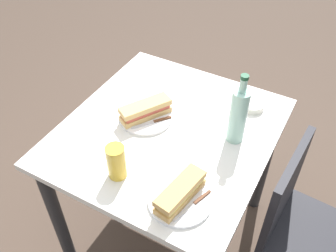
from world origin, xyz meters
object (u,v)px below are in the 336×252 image
(plate_near, at_px, (146,117))
(plate_far, at_px, (180,199))
(water_bottle, at_px, (238,115))
(knife_far, at_px, (194,203))
(baguette_sandwich_near, at_px, (145,110))
(dining_table, at_px, (168,151))
(chair_far, at_px, (300,226))
(knife_near, at_px, (154,122))
(baguette_sandwich_far, at_px, (180,192))
(olive_bowl, at_px, (252,105))
(beer_glass, at_px, (116,162))

(plate_near, height_order, plate_far, same)
(water_bottle, bearing_deg, knife_far, 0.30)
(baguette_sandwich_near, bearing_deg, dining_table, 83.05)
(chair_far, bearing_deg, knife_near, -89.27)
(plate_far, bearing_deg, knife_far, 92.34)
(plate_near, height_order, baguette_sandwich_near, baguette_sandwich_near)
(water_bottle, bearing_deg, baguette_sandwich_near, -79.49)
(plate_far, distance_m, knife_far, 0.06)
(knife_near, distance_m, plate_far, 0.41)
(baguette_sandwich_far, distance_m, olive_bowl, 0.61)
(plate_near, relative_size, knife_near, 1.57)
(plate_far, distance_m, water_bottle, 0.41)
(baguette_sandwich_near, xyz_separation_m, baguette_sandwich_far, (0.31, 0.33, 0.00))
(dining_table, distance_m, plate_far, 0.39)
(plate_near, relative_size, baguette_sandwich_near, 1.01)
(knife_near, height_order, beer_glass, beer_glass)
(plate_near, xyz_separation_m, water_bottle, (-0.07, 0.38, 0.12))
(plate_near, xyz_separation_m, baguette_sandwich_far, (0.31, 0.33, 0.04))
(water_bottle, bearing_deg, plate_far, -7.84)
(baguette_sandwich_near, height_order, plate_far, baguette_sandwich_near)
(plate_near, relative_size, baguette_sandwich_far, 1.03)
(dining_table, xyz_separation_m, plate_near, (-0.01, -0.12, 0.14))
(baguette_sandwich_near, bearing_deg, olive_bowl, 127.75)
(dining_table, relative_size, baguette_sandwich_far, 4.10)
(plate_far, height_order, water_bottle, water_bottle)
(dining_table, xyz_separation_m, knife_near, (0.00, -0.07, 0.15))
(chair_far, bearing_deg, baguette_sandwich_near, -90.69)
(chair_far, distance_m, baguette_sandwich_far, 0.60)
(baguette_sandwich_far, relative_size, knife_far, 1.28)
(knife_far, bearing_deg, baguette_sandwich_far, -87.66)
(beer_glass, bearing_deg, olive_bowl, 153.41)
(baguette_sandwich_far, bearing_deg, plate_far, 0.00)
(knife_near, height_order, knife_far, same)
(knife_near, xyz_separation_m, plate_far, (0.29, 0.28, -0.01))
(knife_near, relative_size, water_bottle, 0.46)
(chair_far, bearing_deg, olive_bowl, -130.00)
(baguette_sandwich_near, bearing_deg, beer_glass, 12.85)
(knife_far, relative_size, beer_glass, 1.22)
(chair_far, distance_m, knife_far, 0.55)
(beer_glass, bearing_deg, knife_near, -175.99)
(baguette_sandwich_far, bearing_deg, olive_bowl, 175.38)
(plate_far, relative_size, water_bottle, 0.73)
(knife_near, bearing_deg, water_bottle, 104.99)
(chair_far, distance_m, knife_near, 0.75)
(plate_near, height_order, baguette_sandwich_far, baguette_sandwich_far)
(knife_near, distance_m, baguette_sandwich_far, 0.41)
(dining_table, distance_m, baguette_sandwich_far, 0.41)
(baguette_sandwich_far, height_order, knife_far, baguette_sandwich_far)
(baguette_sandwich_near, relative_size, baguette_sandwich_far, 1.02)
(knife_near, height_order, water_bottle, water_bottle)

